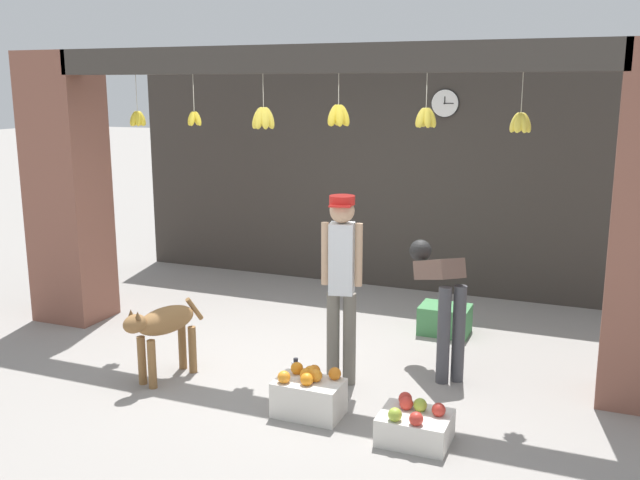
% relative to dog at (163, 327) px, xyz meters
% --- Properties ---
extents(ground_plane, '(60.00, 60.00, 0.00)m').
position_rel_dog_xyz_m(ground_plane, '(0.97, 0.77, -0.48)').
color(ground_plane, gray).
extents(shop_back_wall, '(7.00, 0.12, 2.83)m').
position_rel_dog_xyz_m(shop_back_wall, '(0.97, 3.56, 0.94)').
color(shop_back_wall, '#38332D').
rests_on(shop_back_wall, ground_plane).
extents(shop_pillar_left, '(0.70, 0.60, 2.83)m').
position_rel_dog_xyz_m(shop_pillar_left, '(-1.88, 1.07, 0.94)').
color(shop_pillar_left, brown).
rests_on(shop_pillar_left, ground_plane).
extents(storefront_awning, '(5.10, 0.28, 0.74)m').
position_rel_dog_xyz_m(storefront_awning, '(0.98, 0.89, 2.20)').
color(storefront_awning, '#3D3833').
extents(dog, '(0.39, 0.82, 0.69)m').
position_rel_dog_xyz_m(dog, '(0.00, 0.00, 0.00)').
color(dog, olive).
rests_on(dog, ground_plane).
extents(shopkeeper, '(0.34, 0.28, 1.62)m').
position_rel_dog_xyz_m(shopkeeper, '(1.44, 0.50, 0.48)').
color(shopkeeper, '#6B665B').
rests_on(shopkeeper, ground_plane).
extents(worker_stooping, '(0.63, 0.74, 1.11)m').
position_rel_dog_xyz_m(worker_stooping, '(2.15, 1.07, 0.26)').
color(worker_stooping, '#424247').
rests_on(worker_stooping, ground_plane).
extents(fruit_crate_oranges, '(0.52, 0.33, 0.37)m').
position_rel_dog_xyz_m(fruit_crate_oranges, '(1.42, -0.16, -0.31)').
color(fruit_crate_oranges, silver).
rests_on(fruit_crate_oranges, ground_plane).
extents(fruit_crate_apples, '(0.50, 0.40, 0.30)m').
position_rel_dog_xyz_m(fruit_crate_apples, '(2.29, -0.26, -0.35)').
color(fruit_crate_apples, silver).
rests_on(fruit_crate_apples, ground_plane).
extents(produce_box_green, '(0.50, 0.38, 0.29)m').
position_rel_dog_xyz_m(produce_box_green, '(1.99, 2.07, -0.33)').
color(produce_box_green, '#42844C').
rests_on(produce_box_green, ground_plane).
extents(water_bottle, '(0.07, 0.07, 0.29)m').
position_rel_dog_xyz_m(water_bottle, '(1.15, 0.21, -0.34)').
color(water_bottle, silver).
rests_on(water_bottle, ground_plane).
extents(wall_clock, '(0.33, 0.03, 0.33)m').
position_rel_dog_xyz_m(wall_clock, '(1.60, 3.49, 1.81)').
color(wall_clock, black).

